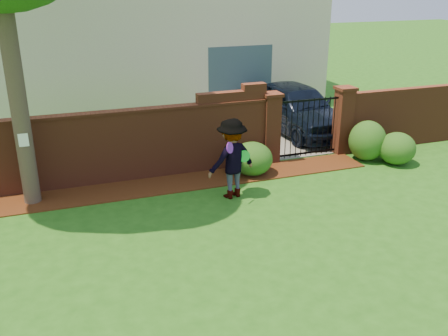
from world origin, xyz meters
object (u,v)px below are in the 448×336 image
object	(u,v)px
frisbee_green	(244,156)
car	(301,109)
man	(233,159)
frisbee_purple	(230,148)

from	to	relation	value
frisbee_green	car	bearing A→B (deg)	48.45
car	man	xyz separation A→B (m)	(-3.74, -3.86, 0.14)
car	frisbee_green	size ratio (longest dim) A/B	17.02
frisbee_purple	frisbee_green	world-z (taller)	frisbee_purple
car	frisbee_purple	size ratio (longest dim) A/B	18.77
car	frisbee_purple	bearing A→B (deg)	-136.99
car	frisbee_purple	xyz separation A→B (m)	(-3.94, -4.25, 0.55)
frisbee_purple	man	bearing A→B (deg)	61.87
car	man	world-z (taller)	man
frisbee_purple	frisbee_green	xyz separation A→B (m)	(0.44, 0.30, -0.34)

